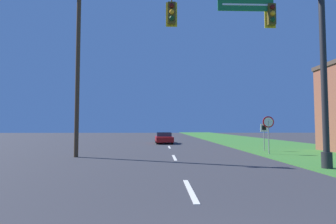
{
  "coord_description": "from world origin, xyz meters",
  "views": [
    {
      "loc": [
        -0.89,
        -1.66,
        1.83
      ],
      "look_at": [
        0.0,
        25.65,
        3.39
      ],
      "focal_mm": 28.0,
      "sensor_mm": 36.0,
      "label": 1
    }
  ],
  "objects_px": {
    "car_ahead": "(164,138)",
    "utility_pole_near": "(78,66)",
    "route_sign_post": "(264,131)",
    "signal_mast": "(283,52)",
    "stop_sign": "(268,126)"
  },
  "relations": [
    {
      "from": "car_ahead",
      "to": "stop_sign",
      "type": "bearing_deg",
      "value": -60.89
    },
    {
      "from": "car_ahead",
      "to": "utility_pole_near",
      "type": "relative_size",
      "value": 0.42
    },
    {
      "from": "stop_sign",
      "to": "signal_mast",
      "type": "bearing_deg",
      "value": -106.58
    },
    {
      "from": "signal_mast",
      "to": "route_sign_post",
      "type": "xyz_separation_m",
      "value": [
        2.41,
        8.3,
        -3.62
      ]
    },
    {
      "from": "utility_pole_near",
      "to": "route_sign_post",
      "type": "bearing_deg",
      "value": 14.39
    },
    {
      "from": "stop_sign",
      "to": "route_sign_post",
      "type": "bearing_deg",
      "value": 74.73
    },
    {
      "from": "route_sign_post",
      "to": "signal_mast",
      "type": "bearing_deg",
      "value": -106.21
    },
    {
      "from": "route_sign_post",
      "to": "utility_pole_near",
      "type": "height_order",
      "value": "utility_pole_near"
    },
    {
      "from": "route_sign_post",
      "to": "car_ahead",
      "type": "bearing_deg",
      "value": 126.96
    },
    {
      "from": "stop_sign",
      "to": "route_sign_post",
      "type": "relative_size",
      "value": 1.23
    },
    {
      "from": "utility_pole_near",
      "to": "signal_mast",
      "type": "bearing_deg",
      "value": -25.2
    },
    {
      "from": "signal_mast",
      "to": "stop_sign",
      "type": "bearing_deg",
      "value": 73.42
    },
    {
      "from": "signal_mast",
      "to": "utility_pole_near",
      "type": "distance_m",
      "value": 11.69
    },
    {
      "from": "car_ahead",
      "to": "utility_pole_near",
      "type": "distance_m",
      "value": 15.17
    },
    {
      "from": "signal_mast",
      "to": "route_sign_post",
      "type": "bearing_deg",
      "value": 73.79
    }
  ]
}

